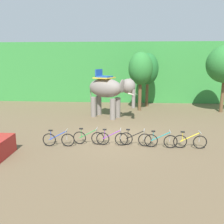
% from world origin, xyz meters
% --- Properties ---
extents(ground_plane, '(80.00, 80.00, 0.00)m').
position_xyz_m(ground_plane, '(0.00, 0.00, 0.00)').
color(ground_plane, brown).
extents(foliage_hedge, '(36.00, 6.00, 6.31)m').
position_xyz_m(foliage_hedge, '(0.00, 14.43, 3.15)').
color(foliage_hedge, '#338438').
rests_on(foliage_hedge, ground).
extents(tree_center_left, '(2.13, 2.13, 5.17)m').
position_xyz_m(tree_center_left, '(1.75, 7.63, 3.71)').
color(tree_center_left, brown).
rests_on(tree_center_left, ground).
extents(tree_far_right, '(2.04, 2.04, 5.12)m').
position_xyz_m(tree_far_right, '(2.52, 9.51, 3.61)').
color(tree_far_right, brown).
rests_on(tree_far_right, ground).
extents(elephant, '(4.13, 3.07, 3.78)m').
position_xyz_m(elephant, '(-0.79, 4.76, 2.20)').
color(elephant, slate).
rests_on(elephant, ground).
extents(bike_blue, '(1.71, 0.52, 0.92)m').
position_xyz_m(bike_blue, '(-2.95, -1.73, 0.39)').
color(bike_blue, black).
rests_on(bike_blue, ground).
extents(bike_green, '(1.71, 0.52, 0.92)m').
position_xyz_m(bike_green, '(-1.41, -1.32, 0.39)').
color(bike_green, black).
rests_on(bike_green, ground).
extents(bike_purple, '(1.71, 0.52, 0.92)m').
position_xyz_m(bike_purple, '(-0.13, -1.38, 0.39)').
color(bike_purple, black).
rests_on(bike_purple, ground).
extents(bike_black, '(1.70, 0.52, 0.92)m').
position_xyz_m(bike_black, '(1.12, -1.34, 0.39)').
color(bike_black, black).
rests_on(bike_black, ground).
extents(bike_teal, '(1.71, 0.52, 0.92)m').
position_xyz_m(bike_teal, '(2.43, -1.53, 0.39)').
color(bike_teal, black).
rests_on(bike_teal, ground).
extents(bike_yellow, '(1.71, 0.52, 0.92)m').
position_xyz_m(bike_yellow, '(3.93, -1.53, 0.39)').
color(bike_yellow, black).
rests_on(bike_yellow, ground).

